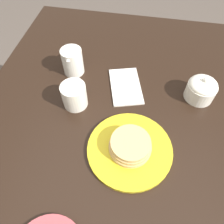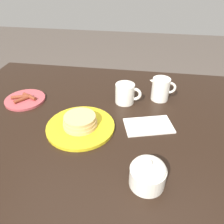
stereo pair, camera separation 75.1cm
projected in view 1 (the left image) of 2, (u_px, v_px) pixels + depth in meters
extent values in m
plane|color=#51473F|center=(123.00, 197.00, 1.24)|extent=(8.00, 8.00, 0.00)
cube|color=black|center=(133.00, 135.00, 0.66)|extent=(1.26, 1.03, 0.03)
cube|color=black|center=(220.00, 93.00, 1.23)|extent=(0.07, 0.07, 0.70)
cube|color=black|center=(66.00, 73.00, 1.33)|extent=(0.07, 0.07, 0.70)
cylinder|color=gold|center=(129.00, 149.00, 0.61)|extent=(0.24, 0.24, 0.01)
cylinder|color=tan|center=(129.00, 147.00, 0.60)|extent=(0.12, 0.12, 0.01)
cylinder|color=tan|center=(130.00, 145.00, 0.59)|extent=(0.11, 0.11, 0.01)
cylinder|color=tan|center=(130.00, 143.00, 0.58)|extent=(0.11, 0.11, 0.01)
cylinder|color=silver|center=(75.00, 96.00, 0.68)|extent=(0.08, 0.08, 0.08)
torus|color=silver|center=(78.00, 86.00, 0.70)|extent=(0.06, 0.01, 0.06)
cylinder|color=brown|center=(73.00, 88.00, 0.65)|extent=(0.07, 0.07, 0.00)
cylinder|color=silver|center=(73.00, 62.00, 0.76)|extent=(0.07, 0.07, 0.09)
cone|color=silver|center=(69.00, 60.00, 0.72)|extent=(0.04, 0.03, 0.04)
torus|color=silver|center=(76.00, 53.00, 0.77)|extent=(0.05, 0.01, 0.05)
cylinder|color=silver|center=(201.00, 91.00, 0.71)|extent=(0.09, 0.09, 0.06)
ellipsoid|color=silver|center=(204.00, 85.00, 0.68)|extent=(0.09, 0.09, 0.03)
sphere|color=silver|center=(206.00, 81.00, 0.67)|extent=(0.02, 0.02, 0.02)
cube|color=silver|center=(126.00, 86.00, 0.75)|extent=(0.19, 0.14, 0.01)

